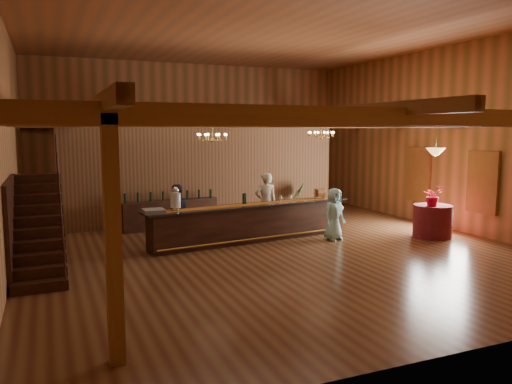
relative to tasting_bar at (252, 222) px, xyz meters
name	(u,v)px	position (x,y,z in m)	size (l,w,h in m)	color
floor	(264,244)	(0.17, -0.42, -0.51)	(14.00, 14.00, 0.00)	brown
ceiling	(265,30)	(0.17, -0.42, 4.99)	(14.00, 14.00, 0.00)	#AD6135
wall_back	(192,136)	(0.17, 6.58, 2.24)	(12.00, 0.10, 5.50)	#B76F44
wall_front	(481,149)	(0.17, -7.42, 2.24)	(12.00, 0.10, 5.50)	#B76F44
wall_left	(6,142)	(-5.83, -0.42, 2.24)	(0.10, 14.00, 5.50)	#B76F44
wall_right	(444,138)	(6.17, -0.42, 2.24)	(0.10, 14.00, 5.50)	#B76F44
beam_grid	(257,121)	(0.17, 0.08, 2.73)	(11.90, 13.90, 0.39)	brown
support_posts	(272,186)	(0.17, -0.92, 1.09)	(9.20, 10.20, 3.20)	brown
partition_wall	(206,175)	(-0.33, 3.08, 1.04)	(9.00, 0.18, 3.10)	brown
window_right_front	(483,182)	(6.12, -2.02, 1.04)	(0.12, 1.05, 1.75)	white
window_right_back	(419,175)	(6.12, 0.58, 1.04)	(0.12, 1.05, 1.75)	white
staircase	(38,227)	(-5.28, -1.16, 0.49)	(1.00, 2.80, 2.00)	#3F1E12
backroom_boxes	(196,198)	(-0.12, 5.08, 0.02)	(4.10, 0.60, 1.10)	#3F1E12
tasting_bar	(252,222)	(0.00, 0.00, 0.00)	(6.06, 1.52, 1.01)	#3F1E12
beverage_dispenser	(175,199)	(-2.15, -0.23, 0.78)	(0.26, 0.26, 0.60)	silver
glass_rack_tray	(154,211)	(-2.73, -0.40, 0.54)	(0.50, 0.50, 0.10)	gray
raffle_drum	(320,193)	(2.24, 0.24, 0.67)	(0.34, 0.24, 0.30)	#A4652F
bar_bottle_0	(244,199)	(-0.20, 0.09, 0.64)	(0.07, 0.07, 0.30)	black
bar_bottle_1	(245,199)	(-0.17, 0.09, 0.64)	(0.07, 0.07, 0.30)	black
bar_bottle_2	(245,199)	(-0.16, 0.10, 0.64)	(0.07, 0.07, 0.30)	black
backbar_shelf	(170,214)	(-1.64, 2.68, -0.08)	(3.04, 0.48, 0.86)	#3F1E12
round_table	(432,221)	(4.85, -1.52, -0.05)	(1.05, 1.05, 0.91)	maroon
chandelier_left	(212,137)	(-0.98, 0.38, 2.31)	(0.80, 0.80, 0.54)	#B68D36
chandelier_right	(321,134)	(2.78, 1.16, 2.35)	(0.80, 0.80, 0.49)	#B68D36
pendant_lamp	(436,152)	(4.85, -1.52, 1.89)	(0.52, 0.52, 0.90)	#B68D36
bartender	(266,203)	(0.78, 0.84, 0.38)	(0.65, 0.42, 1.77)	beige
staff_second	(176,213)	(-1.90, 0.75, 0.27)	(0.76, 0.59, 1.55)	black
guest	(334,214)	(2.12, -0.74, 0.20)	(0.70, 0.45, 1.43)	#9CE5EA
floor_plant	(297,200)	(2.69, 2.59, 0.12)	(0.69, 0.55, 1.25)	#355428
table_flowers	(433,196)	(4.71, -1.63, 0.69)	(0.52, 0.45, 0.58)	red
table_vase	(433,201)	(4.77, -1.59, 0.54)	(0.14, 0.14, 0.27)	#B68D36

